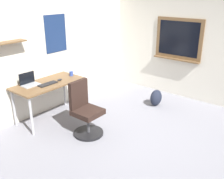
# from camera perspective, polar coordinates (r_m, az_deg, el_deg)

# --- Properties ---
(ground_plane) EXTENTS (5.20, 5.20, 0.00)m
(ground_plane) POSITION_cam_1_polar(r_m,az_deg,el_deg) (4.22, 7.85, -13.04)
(ground_plane) COLOR gray
(ground_plane) RESTS_ON ground
(wall_back) EXTENTS (5.00, 0.30, 2.60)m
(wall_back) POSITION_cam_1_polar(r_m,az_deg,el_deg) (5.27, -15.02, 8.88)
(wall_back) COLOR silver
(wall_back) RESTS_ON ground
(wall_right) EXTENTS (0.22, 5.00, 2.60)m
(wall_right) POSITION_cam_1_polar(r_m,az_deg,el_deg) (5.86, 21.01, 9.37)
(wall_right) COLOR silver
(wall_right) RESTS_ON ground
(desk) EXTENTS (1.32, 0.65, 0.74)m
(desk) POSITION_cam_1_polar(r_m,az_deg,el_deg) (4.99, -13.91, 0.65)
(desk) COLOR brown
(desk) RESTS_ON ground
(office_chair) EXTENTS (0.52, 0.52, 0.95)m
(office_chair) POSITION_cam_1_polar(r_m,az_deg,el_deg) (4.45, -5.99, -5.00)
(office_chair) COLOR black
(office_chair) RESTS_ON ground
(laptop) EXTENTS (0.31, 0.21, 0.23)m
(laptop) POSITION_cam_1_polar(r_m,az_deg,el_deg) (4.90, -17.87, 1.54)
(laptop) COLOR #ADAFB5
(laptop) RESTS_ON desk
(keyboard) EXTENTS (0.37, 0.13, 0.02)m
(keyboard) POSITION_cam_1_polar(r_m,az_deg,el_deg) (4.86, -14.03, 1.20)
(keyboard) COLOR black
(keyboard) RESTS_ON desk
(computer_mouse) EXTENTS (0.10, 0.06, 0.03)m
(computer_mouse) POSITION_cam_1_polar(r_m,az_deg,el_deg) (5.02, -11.53, 2.14)
(computer_mouse) COLOR #262628
(computer_mouse) RESTS_ON desk
(coffee_mug) EXTENTS (0.08, 0.08, 0.09)m
(coffee_mug) POSITION_cam_1_polar(r_m,az_deg,el_deg) (5.26, -9.03, 3.53)
(coffee_mug) COLOR #334CA5
(coffee_mug) RESTS_ON desk
(backpack) EXTENTS (0.32, 0.22, 0.36)m
(backpack) POSITION_cam_1_polar(r_m,az_deg,el_deg) (5.66, 9.72, -1.81)
(backpack) COLOR #1E2333
(backpack) RESTS_ON ground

